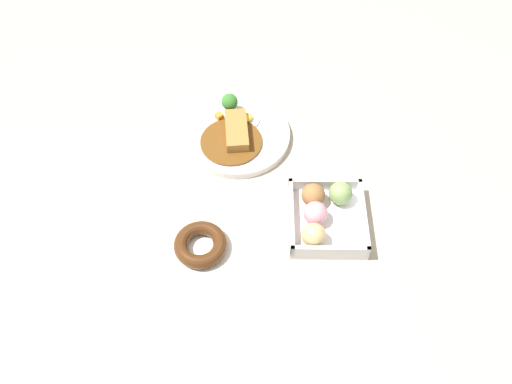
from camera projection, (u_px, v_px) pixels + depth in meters
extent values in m
plane|color=#B2A893|center=(261.00, 160.00, 1.20)|extent=(1.60, 1.60, 0.00)
cylinder|color=white|center=(238.00, 135.00, 1.23)|extent=(0.25, 0.25, 0.02)
cylinder|color=brown|center=(232.00, 142.00, 1.20)|extent=(0.14, 0.14, 0.01)
cube|color=#A87538|center=(238.00, 130.00, 1.20)|extent=(0.12, 0.06, 0.02)
cylinder|color=white|center=(248.00, 120.00, 1.24)|extent=(0.06, 0.06, 0.00)
ellipsoid|color=yellow|center=(248.00, 117.00, 1.24)|extent=(0.03, 0.03, 0.01)
cylinder|color=#8CB766|center=(231.00, 109.00, 1.26)|extent=(0.01, 0.01, 0.02)
sphere|color=#387A2D|center=(231.00, 102.00, 1.24)|extent=(0.04, 0.04, 0.04)
cube|color=orange|center=(220.00, 116.00, 1.24)|extent=(0.02, 0.02, 0.02)
cube|color=white|center=(328.00, 222.00, 1.10)|extent=(0.17, 0.15, 0.01)
cube|color=white|center=(326.00, 184.00, 1.13)|extent=(0.01, 0.15, 0.03)
cube|color=white|center=(332.00, 251.00, 1.03)|extent=(0.01, 0.15, 0.03)
cube|color=white|center=(293.00, 216.00, 1.08)|extent=(0.17, 0.01, 0.03)
cube|color=white|center=(365.00, 217.00, 1.08)|extent=(0.17, 0.01, 0.03)
sphere|color=#9E6B3D|center=(315.00, 195.00, 1.10)|extent=(0.05, 0.05, 0.05)
sphere|color=pink|center=(317.00, 213.00, 1.07)|extent=(0.05, 0.05, 0.05)
sphere|color=#DBB77A|center=(315.00, 235.00, 1.04)|extent=(0.05, 0.05, 0.05)
sphere|color=#84A860|center=(342.00, 193.00, 1.10)|extent=(0.05, 0.05, 0.05)
cube|color=white|center=(203.00, 248.00, 1.06)|extent=(0.15, 0.15, 0.00)
torus|color=#4C2B14|center=(202.00, 245.00, 1.05)|extent=(0.11, 0.11, 0.03)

